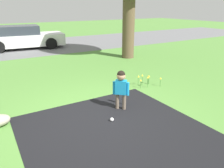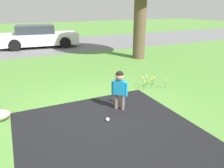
% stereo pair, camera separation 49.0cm
% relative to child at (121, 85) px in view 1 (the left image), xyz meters
% --- Properties ---
extents(ground_plane, '(60.00, 60.00, 0.00)m').
position_rel_child_xyz_m(ground_plane, '(-0.67, -0.12, -0.62)').
color(ground_plane, '#518438').
extents(street_strip, '(40.00, 6.00, 0.01)m').
position_rel_child_xyz_m(street_strip, '(-0.67, 9.74, -0.61)').
color(street_strip, slate).
rests_on(street_strip, ground).
extents(child, '(0.30, 0.29, 0.95)m').
position_rel_child_xyz_m(child, '(0.00, 0.00, 0.00)').
color(child, '#6B5B4C').
rests_on(child, ground).
extents(baseball_bat, '(0.07, 0.07, 0.55)m').
position_rel_child_xyz_m(baseball_bat, '(0.21, 0.13, -0.26)').
color(baseball_bat, blue).
rests_on(baseball_bat, ground).
extents(sports_ball, '(0.08, 0.08, 0.08)m').
position_rel_child_xyz_m(sports_ball, '(-0.49, -0.40, -0.58)').
color(sports_ball, white).
rests_on(sports_ball, ground).
extents(parked_car, '(4.48, 2.25, 1.28)m').
position_rel_child_xyz_m(parked_car, '(-0.46, 9.41, -0.01)').
color(parked_car, silver).
rests_on(parked_car, ground).
extents(flower_bed, '(0.68, 0.46, 0.36)m').
position_rel_child_xyz_m(flower_bed, '(1.55, 0.92, -0.35)').
color(flower_bed, '#38702D').
rests_on(flower_bed, ground).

